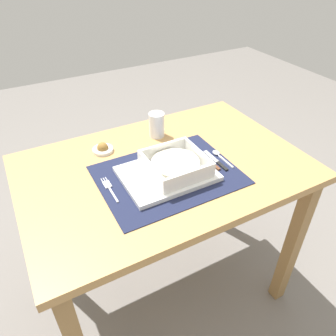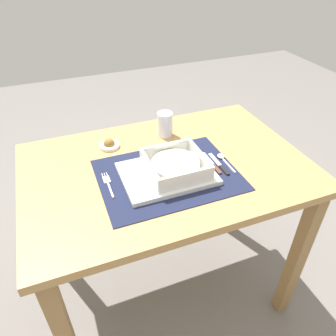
{
  "view_description": "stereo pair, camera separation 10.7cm",
  "coord_description": "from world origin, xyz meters",
  "px_view_note": "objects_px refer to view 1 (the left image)",
  "views": [
    {
      "loc": [
        -0.43,
        -0.82,
        1.4
      ],
      "look_at": [
        -0.02,
        -0.06,
        0.77
      ],
      "focal_mm": 34.34,
      "sensor_mm": 36.0,
      "label": 1
    },
    {
      "loc": [
        -0.33,
        -0.86,
        1.4
      ],
      "look_at": [
        -0.02,
        -0.06,
        0.77
      ],
      "focal_mm": 34.34,
      "sensor_mm": 36.0,
      "label": 2
    }
  ],
  "objects_px": {
    "dining_table": "(165,189)",
    "spoon": "(218,155)",
    "butter_knife": "(217,162)",
    "drinking_glass": "(157,126)",
    "porridge_bowl": "(175,165)",
    "bread_knife": "(210,161)",
    "condiment_saucer": "(103,149)",
    "fork": "(109,187)"
  },
  "relations": [
    {
      "from": "drinking_glass",
      "to": "condiment_saucer",
      "type": "distance_m",
      "value": 0.23
    },
    {
      "from": "porridge_bowl",
      "to": "condiment_saucer",
      "type": "height_order",
      "value": "porridge_bowl"
    },
    {
      "from": "spoon",
      "to": "bread_knife",
      "type": "relative_size",
      "value": 0.87
    },
    {
      "from": "spoon",
      "to": "butter_knife",
      "type": "distance_m",
      "value": 0.04
    },
    {
      "from": "dining_table",
      "to": "bread_knife",
      "type": "xyz_separation_m",
      "value": [
        0.15,
        -0.06,
        0.12
      ]
    },
    {
      "from": "spoon",
      "to": "butter_knife",
      "type": "relative_size",
      "value": 0.86
    },
    {
      "from": "bread_knife",
      "to": "condiment_saucer",
      "type": "bearing_deg",
      "value": 145.88
    },
    {
      "from": "bread_knife",
      "to": "drinking_glass",
      "type": "height_order",
      "value": "drinking_glass"
    },
    {
      "from": "spoon",
      "to": "drinking_glass",
      "type": "relative_size",
      "value": 1.2
    },
    {
      "from": "drinking_glass",
      "to": "spoon",
      "type": "bearing_deg",
      "value": -61.59
    },
    {
      "from": "dining_table",
      "to": "porridge_bowl",
      "type": "bearing_deg",
      "value": -84.51
    },
    {
      "from": "porridge_bowl",
      "to": "butter_knife",
      "type": "height_order",
      "value": "porridge_bowl"
    },
    {
      "from": "butter_knife",
      "to": "drinking_glass",
      "type": "distance_m",
      "value": 0.29
    },
    {
      "from": "drinking_glass",
      "to": "bread_knife",
      "type": "bearing_deg",
      "value": -72.69
    },
    {
      "from": "dining_table",
      "to": "drinking_glass",
      "type": "distance_m",
      "value": 0.26
    },
    {
      "from": "bread_knife",
      "to": "fork",
      "type": "bearing_deg",
      "value": 179.86
    },
    {
      "from": "spoon",
      "to": "bread_knife",
      "type": "distance_m",
      "value": 0.05
    },
    {
      "from": "fork",
      "to": "condiment_saucer",
      "type": "distance_m",
      "value": 0.23
    },
    {
      "from": "fork",
      "to": "bread_knife",
      "type": "xyz_separation_m",
      "value": [
        0.37,
        -0.03,
        0.0
      ]
    },
    {
      "from": "dining_table",
      "to": "butter_knife",
      "type": "relative_size",
      "value": 7.29
    },
    {
      "from": "butter_knife",
      "to": "bread_knife",
      "type": "bearing_deg",
      "value": 144.21
    },
    {
      "from": "drinking_glass",
      "to": "condiment_saucer",
      "type": "xyz_separation_m",
      "value": [
        -0.23,
        -0.01,
        -0.03
      ]
    },
    {
      "from": "drinking_glass",
      "to": "condiment_saucer",
      "type": "bearing_deg",
      "value": -178.31
    },
    {
      "from": "porridge_bowl",
      "to": "fork",
      "type": "xyz_separation_m",
      "value": [
        -0.22,
        0.04,
        -0.03
      ]
    },
    {
      "from": "fork",
      "to": "bread_knife",
      "type": "bearing_deg",
      "value": -7.82
    },
    {
      "from": "spoon",
      "to": "drinking_glass",
      "type": "height_order",
      "value": "drinking_glass"
    },
    {
      "from": "dining_table",
      "to": "spoon",
      "type": "relative_size",
      "value": 8.48
    },
    {
      "from": "butter_knife",
      "to": "bread_knife",
      "type": "xyz_separation_m",
      "value": [
        -0.02,
        0.02,
        0.0
      ]
    },
    {
      "from": "bread_knife",
      "to": "condiment_saucer",
      "type": "distance_m",
      "value": 0.4
    },
    {
      "from": "dining_table",
      "to": "porridge_bowl",
      "type": "distance_m",
      "value": 0.16
    },
    {
      "from": "spoon",
      "to": "condiment_saucer",
      "type": "bearing_deg",
      "value": 143.2
    },
    {
      "from": "dining_table",
      "to": "porridge_bowl",
      "type": "xyz_separation_m",
      "value": [
        0.01,
        -0.07,
        0.15
      ]
    },
    {
      "from": "bread_knife",
      "to": "drinking_glass",
      "type": "relative_size",
      "value": 1.38
    },
    {
      "from": "dining_table",
      "to": "spoon",
      "type": "bearing_deg",
      "value": -12.92
    },
    {
      "from": "fork",
      "to": "porridge_bowl",
      "type": "bearing_deg",
      "value": -11.82
    },
    {
      "from": "dining_table",
      "to": "spoon",
      "type": "height_order",
      "value": "spoon"
    },
    {
      "from": "spoon",
      "to": "drinking_glass",
      "type": "xyz_separation_m",
      "value": [
        -0.13,
        0.24,
        0.04
      ]
    },
    {
      "from": "fork",
      "to": "condiment_saucer",
      "type": "relative_size",
      "value": 1.74
    },
    {
      "from": "dining_table",
      "to": "butter_knife",
      "type": "distance_m",
      "value": 0.22
    },
    {
      "from": "fork",
      "to": "condiment_saucer",
      "type": "xyz_separation_m",
      "value": [
        0.06,
        0.22,
        0.01
      ]
    },
    {
      "from": "porridge_bowl",
      "to": "fork",
      "type": "distance_m",
      "value": 0.23
    },
    {
      "from": "porridge_bowl",
      "to": "fork",
      "type": "height_order",
      "value": "porridge_bowl"
    }
  ]
}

